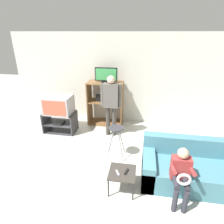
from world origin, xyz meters
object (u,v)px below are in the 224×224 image
at_px(folding_stool, 116,134).
at_px(snack_table, 122,174).
at_px(tv_stand, 60,122).
at_px(person_seated_child, 181,173).
at_px(media_shelf, 105,103).
at_px(remote_control_black, 126,172).
at_px(television_main, 59,105).
at_px(television_flat, 106,75).
at_px(remote_control_white, 118,173).
at_px(couch, 192,169).
at_px(person_standing_adult, 111,101).

distance_m(folding_stool, snack_table, 1.00).
height_order(tv_stand, person_seated_child, person_seated_child).
relative_size(media_shelf, remote_control_black, 8.90).
height_order(television_main, person_seated_child, television_main).
bearing_deg(person_seated_child, television_main, 146.14).
xyz_separation_m(tv_stand, folding_stool, (1.71, -0.90, 0.29)).
bearing_deg(remote_control_black, tv_stand, 154.06).
height_order(media_shelf, folding_stool, media_shelf).
bearing_deg(remote_control_black, television_flat, 124.80).
xyz_separation_m(media_shelf, remote_control_white, (0.73, -2.58, -0.27)).
distance_m(media_shelf, folding_stool, 1.69).
distance_m(couch, person_seated_child, 0.66).
bearing_deg(person_standing_adult, couch, -39.36).
bearing_deg(television_flat, person_seated_child, -56.83).
bearing_deg(couch, remote_control_black, -160.85).
xyz_separation_m(folding_stool, couch, (1.49, -0.53, -0.29)).
bearing_deg(television_flat, person_standing_adult, -69.15).
bearing_deg(media_shelf, remote_control_white, -74.21).
distance_m(remote_control_black, couch, 1.25).
relative_size(television_flat, snack_table, 1.35).
height_order(remote_control_black, remote_control_white, same).
bearing_deg(snack_table, remote_control_black, 6.84).
bearing_deg(person_seated_child, snack_table, 175.02).
relative_size(television_main, television_flat, 1.14).
height_order(snack_table, person_seated_child, person_seated_child).
bearing_deg(media_shelf, tv_stand, -149.09).
xyz_separation_m(television_flat, person_seated_child, (1.70, -2.60, -0.91)).
distance_m(television_main, media_shelf, 1.34).
relative_size(television_main, media_shelf, 0.55).
relative_size(snack_table, person_standing_adult, 0.28).
bearing_deg(person_seated_child, couch, 57.45).
height_order(television_flat, person_standing_adult, television_flat).
bearing_deg(couch, tv_stand, 155.91).
distance_m(folding_stool, person_seated_child, 1.56).
bearing_deg(couch, television_flat, 133.81).
bearing_deg(remote_control_black, television_main, 153.90).
height_order(remote_control_white, person_standing_adult, person_standing_adult).
relative_size(tv_stand, television_main, 1.21).
relative_size(snack_table, remote_control_white, 3.19).
relative_size(person_standing_adult, person_seated_child, 1.69).
bearing_deg(television_main, couch, -24.16).
bearing_deg(person_standing_adult, snack_table, -74.37).
distance_m(media_shelf, snack_table, 2.68).
xyz_separation_m(tv_stand, person_seated_child, (2.88, -1.93, 0.29)).
relative_size(remote_control_white, person_standing_adult, 0.09).
xyz_separation_m(snack_table, couch, (1.24, 0.42, -0.07)).
bearing_deg(person_standing_adult, remote_control_white, -76.79).
height_order(media_shelf, remote_control_white, media_shelf).
height_order(tv_stand, television_main, television_main).
distance_m(remote_control_black, person_seated_child, 0.88).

